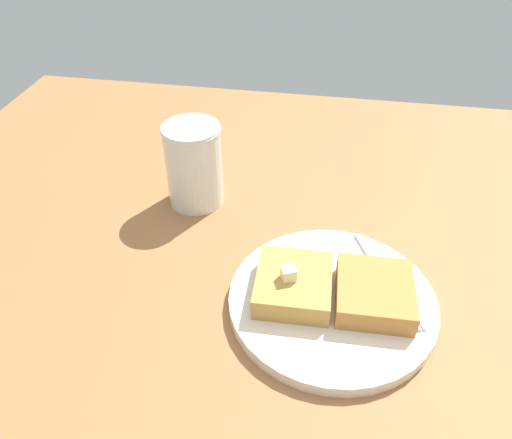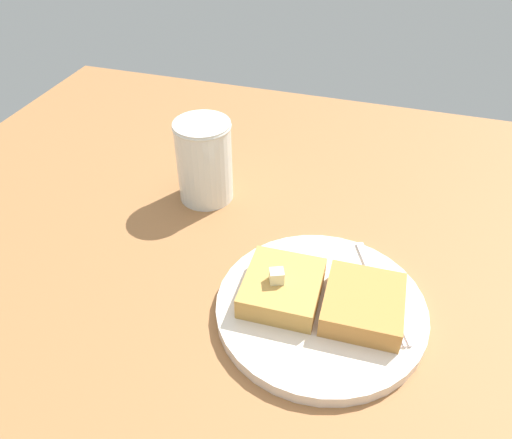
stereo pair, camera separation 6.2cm
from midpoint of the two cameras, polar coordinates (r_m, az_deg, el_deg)
name	(u,v)px [view 2 (the right image)]	position (r cm, az deg, el deg)	size (l,w,h in cm)	color
table_surface	(296,387)	(53.35, 8.07, -18.58)	(128.88, 128.88, 2.06)	#9A653A
plate	(321,308)	(57.53, 10.54, -10.01)	(23.48, 23.48, 1.48)	silver
toast_slice_left	(282,287)	(56.25, 6.23, -7.87)	(8.35, 9.10, 2.72)	#C08F44
toast_slice_middle	(363,304)	(56.25, 15.34, -9.44)	(8.35, 9.10, 2.72)	#BC7F3D
butter_pat_primary	(277,276)	(54.41, 5.67, -6.60)	(1.54, 1.39, 1.54)	#F1EAB5
fork	(381,297)	(59.15, 17.13, -8.57)	(7.78, 15.21, 0.36)	silver
syrup_jar	(205,165)	(70.79, -3.38, 6.15)	(8.01, 8.01, 11.98)	#572C08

